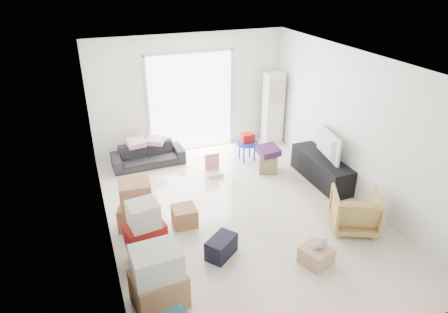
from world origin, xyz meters
TOP-DOWN VIEW (x-y plane):
  - room_shell at (0.00, 0.00)m, footprint 4.98×6.48m
  - sliding_door at (0.00, 2.98)m, footprint 2.10×0.04m
  - ac_tower at (1.95, 2.65)m, footprint 0.45×0.30m
  - tv_console at (2.00, 0.53)m, footprint 0.48×1.60m
  - television at (2.00, 0.53)m, footprint 0.70×1.03m
  - sofa at (-1.16, 2.50)m, footprint 1.58×0.49m
  - pillow_left at (-1.38, 2.55)m, footprint 0.47×0.40m
  - pillow_right at (-0.96, 2.53)m, footprint 0.41×0.39m
  - armchair at (1.61, -1.06)m, footprint 0.96×0.93m
  - box_stack_a at (-1.80, -1.54)m, footprint 0.73×0.64m
  - box_stack_b at (-1.80, -0.74)m, footprint 0.62×0.53m
  - box_stack_c at (-1.77, 0.27)m, footprint 0.71×0.65m
  - loose_box at (-1.02, 0.05)m, footprint 0.41×0.41m
  - duffel_bag at (-0.71, -0.93)m, footprint 0.58×0.54m
  - ottoman at (1.17, 1.29)m, footprint 0.49×0.49m
  - blanket at (1.17, 1.29)m, footprint 0.42×0.42m
  - kids_table at (0.97, 1.94)m, footprint 0.52×0.52m
  - toy_walker at (0.03, 1.56)m, footprint 0.33×0.29m
  - wood_crate at (0.55, -1.59)m, footprint 0.52×0.52m
  - plush_bunny at (0.58, -1.58)m, footprint 0.27×0.16m

SIDE VIEW (x-z plane):
  - toy_walker at x=0.03m, z-range -0.10..0.35m
  - wood_crate at x=0.55m, z-range 0.00..0.27m
  - duffel_bag at x=-0.71m, z-range 0.00..0.32m
  - loose_box at x=-1.02m, z-range 0.00..0.33m
  - ottoman at x=1.17m, z-range 0.00..0.38m
  - tv_console at x=2.00m, z-range 0.00..0.53m
  - sofa at x=-1.16m, z-range 0.00..0.61m
  - plush_bunny at x=0.58m, z-range 0.26..0.40m
  - armchair at x=1.61m, z-range 0.00..0.75m
  - box_stack_a at x=-1.80m, z-range -0.02..0.86m
  - box_stack_c at x=-1.77m, z-range -0.01..0.86m
  - blanket at x=1.17m, z-range 0.38..0.52m
  - kids_table at x=0.97m, z-range 0.14..0.78m
  - box_stack_b at x=-1.80m, z-range -0.07..1.00m
  - television at x=2.00m, z-range 0.53..0.66m
  - pillow_right at x=-0.96m, z-range 0.61..0.72m
  - pillow_left at x=-1.38m, z-range 0.61..0.75m
  - ac_tower at x=1.95m, z-range 0.00..1.75m
  - sliding_door at x=0.00m, z-range 0.08..2.41m
  - room_shell at x=0.00m, z-range -0.24..2.94m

